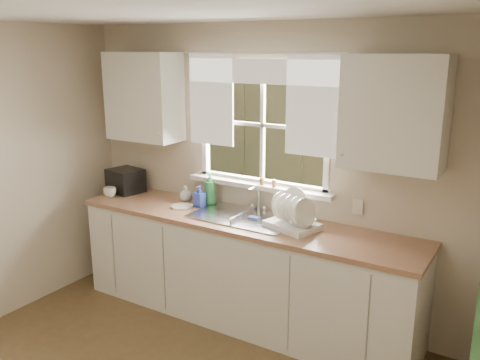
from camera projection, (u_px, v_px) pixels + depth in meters
The scene contains 19 objects.
room_walls at pixel (71, 252), 2.70m from camera, with size 3.62×4.02×2.50m.
ceiling at pixel (60, 2), 2.43m from camera, with size 3.60×4.00×0.02m, color silver.
window at pixel (262, 145), 4.34m from camera, with size 1.38×0.16×1.06m.
curtains at pixel (259, 92), 4.18m from camera, with size 1.50×0.03×0.81m.
base_cabinets at pixel (242, 271), 4.34m from camera, with size 3.00×0.62×0.87m, color silver.
countertop at pixel (242, 221), 4.22m from camera, with size 3.04×0.65×0.04m, color #9B6B4D.
upper_cabinet_left at pixel (144, 97), 4.68m from camera, with size 0.70×0.33×0.80m, color silver.
upper_cabinet_right at pixel (394, 113), 3.52m from camera, with size 0.70×0.33×0.80m, color silver.
wall_outlet at pixel (358, 207), 3.98m from camera, with size 0.08×0.01×0.12m, color beige.
sill_jars at pixel (268, 182), 4.31m from camera, with size 0.16×0.04×0.06m.
sink at pixel (244, 226), 4.26m from camera, with size 0.88×0.52×0.40m.
dish_rack at pixel (293, 218), 3.98m from camera, with size 0.45×0.39×0.30m.
bowl at pixel (303, 223), 3.89m from camera, with size 0.19×0.19×0.05m, color silver.
soap_bottle_a at pixel (210, 188), 4.58m from camera, with size 0.11×0.11×0.30m, color green.
soap_bottle_b at pixel (200, 196), 4.52m from camera, with size 0.09×0.09×0.19m, color blue.
soap_bottle_c at pixel (186, 193), 4.69m from camera, with size 0.11×0.11×0.14m, color beige.
saucer at pixel (182, 206), 4.53m from camera, with size 0.19×0.19×0.01m, color silver.
cup at pixel (110, 192), 4.82m from camera, with size 0.12×0.12×0.10m, color silver.
black_appliance at pixel (126, 181), 4.98m from camera, with size 0.31×0.27×0.23m, color black.
Camera 1 is at (2.08, -1.73, 2.29)m, focal length 38.00 mm.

